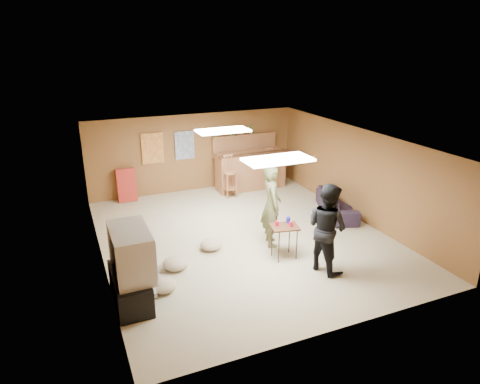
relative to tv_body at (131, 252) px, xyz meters
name	(u,v)px	position (x,y,z in m)	size (l,w,h in m)	color
ground	(244,237)	(2.65, 1.50, -0.90)	(7.00, 7.00, 0.00)	tan
ceiling	(244,140)	(2.65, 1.50, 1.30)	(6.00, 7.00, 0.02)	silver
wall_back	(195,153)	(2.65, 5.00, 0.20)	(6.00, 0.02, 2.20)	brown
wall_front	(341,266)	(2.65, -2.00, 0.20)	(6.00, 0.02, 2.20)	brown
wall_left	(98,212)	(-0.35, 1.50, 0.20)	(0.02, 7.00, 2.20)	brown
wall_right	(358,174)	(5.65, 1.50, 0.20)	(0.02, 7.00, 2.20)	brown
tv_stand	(130,288)	(-0.07, 0.00, -0.65)	(0.55, 1.30, 0.50)	black
dvd_box	(144,290)	(0.15, 0.00, -0.75)	(0.35, 0.50, 0.08)	#B2B2B7
tv_body	(131,252)	(0.00, 0.00, 0.00)	(0.60, 1.10, 0.80)	#B2B2B7
tv_screen	(150,249)	(0.31, 0.00, 0.00)	(0.02, 0.95, 0.65)	navy
bar_counter	(250,170)	(4.15, 4.45, -0.35)	(2.00, 0.60, 1.10)	#915935
bar_lip	(254,154)	(4.15, 4.20, 0.20)	(2.10, 0.12, 0.05)	#3D2213
bar_shelf	(244,135)	(4.15, 4.90, 0.60)	(2.00, 0.18, 0.05)	#915935
bar_backing	(244,145)	(4.15, 4.92, 0.30)	(2.00, 0.14, 0.60)	#915935
poster_left	(153,148)	(1.45, 4.96, 0.45)	(0.60, 0.03, 0.85)	#BF3F26
poster_right	(185,145)	(2.35, 4.96, 0.45)	(0.55, 0.03, 0.80)	#334C99
folding_chair_stack	(127,185)	(0.65, 4.80, -0.45)	(0.50, 0.14, 0.90)	red
ceiling_panel_front	(278,160)	(2.65, 0.00, 1.27)	(1.20, 0.60, 0.04)	white
ceiling_panel_back	(223,131)	(2.65, 2.70, 1.27)	(1.20, 0.60, 0.04)	white
person_olive	(271,205)	(3.06, 0.98, -0.01)	(0.65, 0.42, 1.77)	brown
person_black	(327,228)	(3.52, -0.37, -0.04)	(0.84, 0.65, 1.72)	black
sofa	(337,204)	(5.35, 1.83, -0.64)	(1.81, 0.71, 0.53)	black
tray_table	(284,242)	(3.02, 0.32, -0.55)	(0.53, 0.42, 0.69)	#3D2213
cup_red_near	(277,223)	(2.89, 0.40, -0.16)	(0.07, 0.07, 0.10)	red
cup_red_far	(291,224)	(3.13, 0.26, -0.16)	(0.07, 0.07, 0.10)	red
cup_blue	(288,220)	(3.17, 0.45, -0.15)	(0.08, 0.08, 0.11)	#1C1595
bar_stool_left	(230,177)	(3.33, 3.98, -0.32)	(0.37, 0.37, 1.17)	#915935
bar_stool_right	(271,169)	(4.68, 4.20, -0.31)	(0.37, 0.37, 1.18)	#915935
cushion_near_tv	(175,263)	(0.90, 0.75, -0.79)	(0.50, 0.50, 0.22)	tan
cushion_mid	(211,245)	(1.79, 1.24, -0.80)	(0.46, 0.46, 0.21)	tan
cushion_far	(163,285)	(0.50, 0.08, -0.80)	(0.46, 0.46, 0.21)	tan
bottle_row	(234,131)	(3.81, 4.88, 0.75)	(1.20, 0.08, 0.26)	#3F7233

